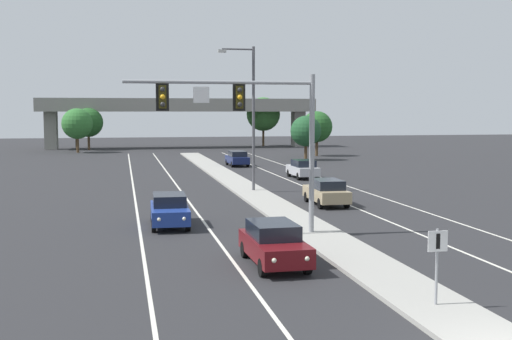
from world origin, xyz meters
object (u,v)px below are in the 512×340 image
tree_far_left_b (77,124)px  median_sign_post (437,255)px  tree_far_left_a (88,123)px  car_oncoming_blue (169,210)px  tree_far_left_c (76,126)px  street_lamp_median (250,110)px  tree_far_right_a (263,114)px  car_oncoming_darkred (274,243)px  car_receding_tan (326,192)px  tree_far_right_c (306,131)px  overhead_signal_mast (252,118)px  car_receding_navy (237,158)px  tree_far_right_b (317,127)px  car_receding_silver (303,169)px

tree_far_left_b → median_sign_post: bearing=-78.8°
median_sign_post → tree_far_left_a: bearing=99.5°
car_oncoming_blue → tree_far_left_c: tree_far_left_c is taller
street_lamp_median → tree_far_left_c: (-15.55, 56.19, -2.27)m
median_sign_post → tree_far_right_a: tree_far_right_a is taller
car_oncoming_darkred → car_receding_tan: (6.66, 14.24, 0.00)m
tree_far_right_c → tree_far_right_a: tree_far_right_a is taller
street_lamp_median → car_oncoming_blue: (-6.55, -12.32, -4.97)m
overhead_signal_mast → tree_far_left_c: bearing=99.8°
car_receding_tan → car_receding_navy: bearing=90.8°
car_receding_tan → tree_far_left_c: (-18.85, 63.27, 2.70)m
street_lamp_median → tree_far_left_a: bearing=104.3°
car_receding_tan → tree_far_left_b: (-18.13, 54.48, 3.17)m
overhead_signal_mast → tree_far_right_b: overhead_signal_mast is taller
car_receding_navy → tree_far_right_a: 39.49m
median_sign_post → tree_far_right_c: size_ratio=0.42×
tree_far_right_a → street_lamp_median: bearing=-103.3°
car_receding_tan → tree_far_right_a: (10.64, 66.27, 4.40)m
tree_far_left_c → tree_far_right_c: 39.58m
tree_far_left_b → car_receding_tan: bearing=-71.6°
tree_far_left_a → tree_far_right_b: tree_far_left_a is taller
car_receding_navy → tree_far_left_b: (-17.72, 25.87, 3.17)m
car_receding_silver → tree_far_right_a: tree_far_right_a is taller
median_sign_post → tree_far_left_a: (-13.60, 80.97, 2.47)m
street_lamp_median → tree_far_right_c: (12.13, 27.90, -2.41)m
car_oncoming_darkred → tree_far_right_b: (18.82, 55.70, 2.91)m
tree_far_left_b → tree_far_left_c: 8.83m
street_lamp_median → car_oncoming_darkred: 22.14m
car_receding_silver → tree_far_left_c: (-21.78, 47.81, 2.70)m
tree_far_left_c → tree_far_right_a: bearing=5.8°
tree_far_left_c → car_oncoming_darkred: bearing=-81.1°
median_sign_post → street_lamp_median: size_ratio=0.22×
tree_far_right_c → overhead_signal_mast: bearing=-109.1°
car_receding_navy → car_oncoming_blue: bearing=-105.6°
street_lamp_median → car_oncoming_darkred: bearing=-98.9°
car_oncoming_blue → tree_far_right_a: 74.53m
median_sign_post → tree_far_right_a: (13.98, 86.69, 3.64)m
car_receding_tan → tree_far_left_c: bearing=106.6°
median_sign_post → tree_far_left_b: bearing=101.2°
tree_far_right_a → tree_far_right_b: (1.52, -24.81, -1.49)m
overhead_signal_mast → car_receding_tan: 11.89m
street_lamp_median → car_receding_tan: (3.30, -7.08, -4.97)m
tree_far_right_a → car_receding_navy: bearing=-106.4°
car_receding_navy → car_receding_silver: bearing=-75.8°
car_receding_tan → overhead_signal_mast: bearing=-125.6°
car_receding_navy → tree_far_left_c: (-18.44, 34.65, 2.70)m
median_sign_post → street_lamp_median: bearing=89.9°
tree_far_right_c → street_lamp_median: bearing=-113.5°
car_receding_tan → tree_far_left_c: size_ratio=0.83×
overhead_signal_mast → median_sign_post: 12.49m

